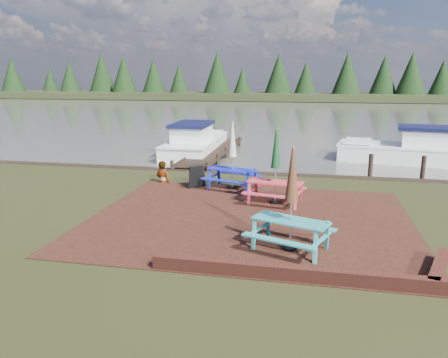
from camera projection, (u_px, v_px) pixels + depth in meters
name	position (u px, v px, depth m)	size (l,w,h in m)	color
ground	(244.00, 231.00, 11.46)	(120.00, 120.00, 0.00)	black
paving	(249.00, 219.00, 12.41)	(9.00, 7.50, 0.02)	#391C12
brick_wall	(331.00, 273.00, 8.70)	(6.21, 1.79, 0.30)	#4C1E16
water	(299.00, 114.00, 46.71)	(120.00, 60.00, 0.02)	#48463E
far_treeline	(307.00, 80.00, 73.58)	(120.00, 10.00, 8.10)	black
picnic_table_teal	(291.00, 215.00, 10.06)	(2.19, 2.07, 2.43)	teal
picnic_table_red	(275.00, 178.00, 13.76)	(1.98, 1.83, 2.40)	#D13546
picnic_table_blue	(232.00, 166.00, 15.58)	(2.11, 1.98, 2.42)	#1722B3
chalkboard	(197.00, 176.00, 15.79)	(0.54, 0.77, 0.84)	black
jetty	(212.00, 151.00, 22.87)	(1.76, 9.08, 1.00)	black
boat_jetty	(195.00, 144.00, 23.70)	(2.51, 6.82, 1.96)	white
boat_near	(419.00, 151.00, 21.34)	(7.62, 3.68, 1.98)	white
person	(162.00, 161.00, 16.47)	(0.61, 0.40, 1.67)	gray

